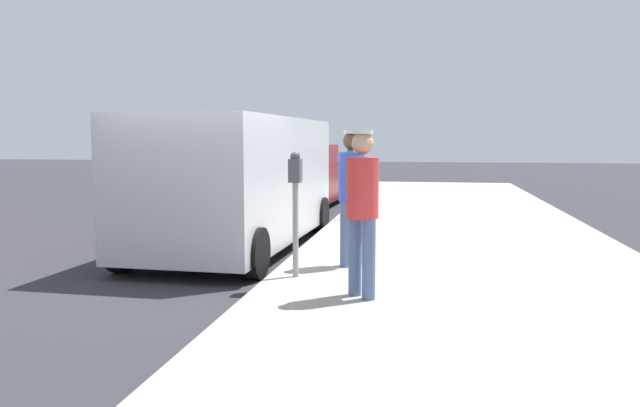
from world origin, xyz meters
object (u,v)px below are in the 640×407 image
parking_meter_near (295,192)px  parking_meter_far (351,170)px  pedestrian_in_blue (352,188)px  pedestrian_in_red (362,202)px  parked_sedan_ahead (303,178)px  parked_van (238,179)px

parking_meter_near → parking_meter_far: 5.41m
parking_meter_far → pedestrian_in_blue: pedestrian_in_blue is taller
parking_meter_far → pedestrian_in_blue: 4.69m
pedestrian_in_red → parking_meter_far: bearing=98.1°
pedestrian_in_red → parked_sedan_ahead: bearing=104.9°
parked_van → parked_sedan_ahead: parked_van is taller
parking_meter_far → pedestrian_in_blue: bearing=-82.8°
parking_meter_near → parked_sedan_ahead: (-1.73, 9.04, -0.43)m
pedestrian_in_blue → pedestrian_in_red: 1.62m
pedestrian_in_red → parking_meter_near: bearing=137.0°
parked_sedan_ahead → pedestrian_in_blue: bearing=-74.4°
parking_meter_near → pedestrian_in_red: 1.22m
parking_meter_far → parked_van: bearing=-117.4°
parking_meter_far → pedestrian_in_red: pedestrian_in_red is taller
parked_van → parked_sedan_ahead: (-0.23, 6.52, -0.41)m
parking_meter_far → pedestrian_in_red: 6.30m
pedestrian_in_blue → parked_sedan_ahead: pedestrian_in_blue is taller
pedestrian_in_blue → parked_van: size_ratio=0.34×
parking_meter_far → parked_sedan_ahead: 4.04m
parking_meter_near → pedestrian_in_red: size_ratio=0.86×
pedestrian_in_blue → parked_sedan_ahead: (-2.31, 8.28, -0.43)m
parking_meter_near → parked_van: (-1.50, 2.51, -0.03)m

